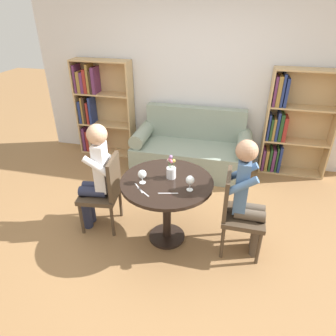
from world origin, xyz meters
TOP-DOWN VIEW (x-y plane):
  - ground_plane at (0.00, 0.00)m, footprint 16.00×16.00m
  - back_wall at (0.00, 2.07)m, footprint 5.20×0.05m
  - round_table at (0.00, 0.00)m, footprint 0.95×0.95m
  - couch at (0.00, 1.64)m, footprint 1.77×0.80m
  - bookshelf_left at (-1.64, 1.91)m, footprint 0.94×0.28m
  - bookshelf_right at (1.37, 1.91)m, footprint 0.94×0.28m
  - chair_left at (-0.73, 0.06)m, footprint 0.47×0.47m
  - chair_right at (0.72, 0.02)m, footprint 0.42×0.42m
  - person_left at (-0.81, 0.04)m, footprint 0.44×0.37m
  - person_right at (0.81, 0.02)m, footprint 0.42×0.34m
  - wine_glass_left at (-0.23, -0.09)m, footprint 0.09×0.09m
  - wine_glass_right at (0.25, -0.11)m, footprint 0.08×0.08m
  - flower_vase at (0.03, 0.07)m, footprint 0.10×0.10m
  - knife_left_setting at (0.07, -0.22)m, footprint 0.19×0.06m
  - fork_left_setting at (-0.17, -0.25)m, footprint 0.15×0.13m
  - knife_right_setting at (-0.23, -0.20)m, footprint 0.13×0.15m

SIDE VIEW (x-z plane):
  - ground_plane at x=0.00m, z-range 0.00..0.00m
  - couch at x=0.00m, z-range -0.15..0.77m
  - chair_left at x=-0.73m, z-range 0.04..0.94m
  - chair_right at x=0.72m, z-range 0.04..0.94m
  - round_table at x=0.00m, z-range 0.23..0.98m
  - person_right at x=0.81m, z-range 0.04..1.31m
  - person_left at x=-0.81m, z-range 0.05..1.33m
  - bookshelf_right at x=1.37m, z-range -0.04..1.52m
  - knife_left_setting at x=0.07m, z-range 0.75..0.76m
  - fork_left_setting at x=-0.17m, z-range 0.75..0.76m
  - knife_right_setting at x=-0.23m, z-range 0.75..0.76m
  - bookshelf_left at x=-1.64m, z-range 0.00..1.56m
  - flower_vase at x=0.03m, z-range 0.71..0.97m
  - wine_glass_left at x=-0.23m, z-range 0.78..0.92m
  - wine_glass_right at x=0.25m, z-range 0.78..0.94m
  - back_wall at x=0.00m, z-range 0.00..2.70m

